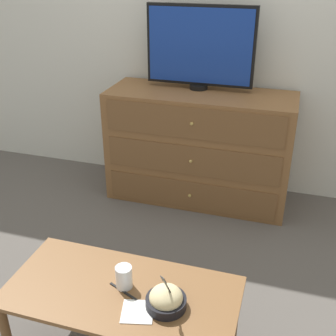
{
  "coord_description": "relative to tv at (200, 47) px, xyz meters",
  "views": [
    {
      "loc": [
        0.64,
        -3.14,
        1.73
      ],
      "look_at": [
        0.11,
        -1.4,
        0.8
      ],
      "focal_mm": 45.0,
      "sensor_mm": 36.0,
      "label": 1
    }
  ],
  "objects": [
    {
      "name": "knife",
      "position": [
        0.06,
        -1.66,
        -0.75
      ],
      "size": [
        0.15,
        0.07,
        0.01
      ],
      "color": "black",
      "rests_on": "coffee_table"
    },
    {
      "name": "wall_back",
      "position": [
        0.03,
        0.21,
        0.15
      ],
      "size": [
        12.0,
        0.05,
        2.6
      ],
      "color": "silver",
      "rests_on": "ground_plane"
    },
    {
      "name": "takeout_bowl",
      "position": [
        0.27,
        -1.69,
        -0.72
      ],
      "size": [
        0.17,
        0.17,
        0.2
      ],
      "color": "black",
      "rests_on": "coffee_table"
    },
    {
      "name": "coffee_table",
      "position": [
        0.05,
        -1.65,
        -0.81
      ],
      "size": [
        1.04,
        0.5,
        0.39
      ],
      "color": "brown",
      "rests_on": "ground_plane"
    },
    {
      "name": "dresser",
      "position": [
        0.04,
        -0.1,
        -0.72
      ],
      "size": [
        1.36,
        0.52,
        0.85
      ],
      "color": "brown",
      "rests_on": "ground_plane"
    },
    {
      "name": "tv",
      "position": [
        0.0,
        0.0,
        0.0
      ],
      "size": [
        0.77,
        0.13,
        0.58
      ],
      "color": "black",
      "rests_on": "dresser"
    },
    {
      "name": "ground_plane",
      "position": [
        0.03,
        0.19,
        -1.15
      ],
      "size": [
        12.0,
        12.0,
        0.0
      ],
      "primitive_type": "plane",
      "color": "#56514C"
    },
    {
      "name": "drink_cup",
      "position": [
        0.06,
        -1.62,
        -0.71
      ],
      "size": [
        0.08,
        0.08,
        0.11
      ],
      "color": "white",
      "rests_on": "coffee_table"
    },
    {
      "name": "napkin",
      "position": [
        0.17,
        -1.75,
        -0.75
      ],
      "size": [
        0.16,
        0.16,
        0.0
      ],
      "color": "white",
      "rests_on": "coffee_table"
    }
  ]
}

